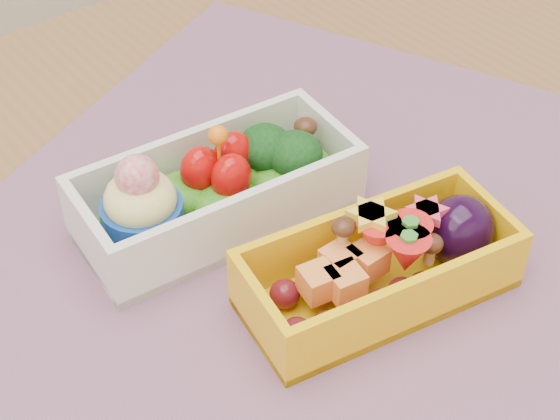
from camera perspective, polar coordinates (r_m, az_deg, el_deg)
table at (r=0.64m, az=-0.78°, el=-11.39°), size 1.20×0.80×0.75m
placemat at (r=0.58m, az=-0.28°, el=-3.36°), size 0.69×0.62×0.00m
bento_white at (r=0.60m, az=-4.19°, el=1.28°), size 0.20×0.10×0.08m
bento_yellow at (r=0.55m, az=6.79°, el=-3.56°), size 0.18×0.10×0.06m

